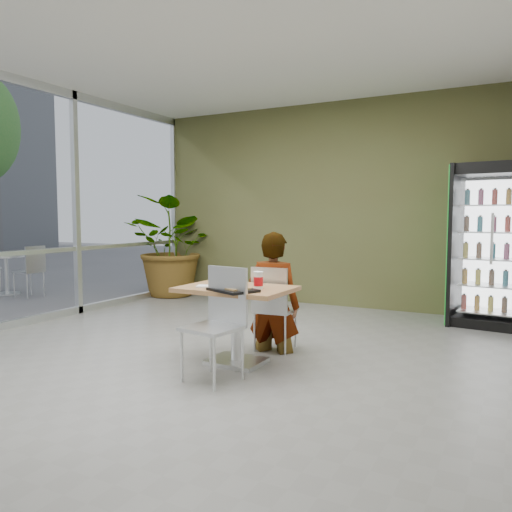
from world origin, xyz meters
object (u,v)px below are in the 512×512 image
Objects in this scene: chair_near at (220,314)px; cafeteria_tray at (233,290)px; chair_far at (272,302)px; beverage_fridge at (493,246)px; seated_woman at (273,305)px; soda_cup at (258,281)px; dining_table at (236,309)px; potted_plant at (175,246)px.

cafeteria_tray is at bearing 89.59° from chair_near.
beverage_fridge reaches higher than chair_far.
seated_woman is 3.15m from beverage_fridge.
chair_far is at bearing 102.79° from soda_cup.
chair_far is at bearing 89.74° from cafeteria_tray.
beverage_fridge reaches higher than seated_woman.
soda_cup is at bearing 60.92° from cafeteria_tray.
seated_woman is at bearing 79.39° from dining_table.
soda_cup is (0.14, -0.61, 0.35)m from seated_woman.
cafeteria_tray is 4.53m from potted_plant.
seated_woman is (0.11, 0.60, -0.05)m from dining_table.
cafeteria_tray is (-0.00, -0.81, 0.24)m from chair_far.
dining_table is at bearing 114.39° from cafeteria_tray.
potted_plant is (-3.09, 3.46, 0.31)m from chair_near.
dining_table is 0.38m from soda_cup.
soda_cup reaches higher than dining_table.
dining_table is 0.36m from cafeteria_tray.
dining_table is at bearing 110.27° from chair_near.
seated_woman reaches higher than soda_cup.
chair_near is at bearing -48.21° from potted_plant.
cafeteria_tray is (0.03, 0.18, 0.19)m from chair_near.
chair_near is at bearing -111.29° from soda_cup.
seated_woman reaches higher than chair_near.
beverage_fridge reaches higher than chair_near.
soda_cup is 0.09× the size of potted_plant.
dining_table is 6.51× the size of soda_cup.
soda_cup is at bearing 77.78° from chair_near.
chair_far is 0.92× the size of chair_near.
soda_cup is 0.38× the size of cafeteria_tray.
beverage_fridge is at bearing 58.58° from cafeteria_tray.
beverage_fridge is at bearing 54.94° from dining_table.
seated_woman is at bearing 102.60° from soda_cup.
beverage_fridge is at bearing 68.63° from chair_near.
soda_cup reaches higher than chair_far.
dining_table is 4.28m from potted_plant.
chair_near is 1.03m from seated_woman.
potted_plant is at bearing 133.57° from cafeteria_tray.
cafeteria_tray reaches higher than dining_table.
potted_plant is at bearing 140.85° from chair_near.
seated_woman is 3.97m from potted_plant.
seated_woman is at bearing -123.35° from beverage_fridge.
chair_far is 5.56× the size of soda_cup.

